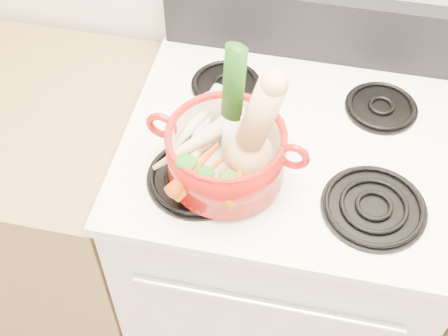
% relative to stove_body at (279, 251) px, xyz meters
% --- Properties ---
extents(stove_body, '(0.76, 0.65, 0.92)m').
position_rel_stove_body_xyz_m(stove_body, '(0.00, 0.00, 0.00)').
color(stove_body, silver).
rests_on(stove_body, floor).
extents(cooktop, '(0.78, 0.67, 0.03)m').
position_rel_stove_body_xyz_m(cooktop, '(0.00, 0.00, 0.47)').
color(cooktop, white).
rests_on(cooktop, stove_body).
extents(control_backsplash, '(0.76, 0.05, 0.18)m').
position_rel_stove_body_xyz_m(control_backsplash, '(0.00, 0.30, 0.58)').
color(control_backsplash, black).
rests_on(control_backsplash, cooktop).
extents(oven_handle, '(0.60, 0.02, 0.02)m').
position_rel_stove_body_xyz_m(oven_handle, '(0.00, -0.34, 0.32)').
color(oven_handle, silver).
rests_on(oven_handle, stove_body).
extents(burner_front_left, '(0.22, 0.22, 0.02)m').
position_rel_stove_body_xyz_m(burner_front_left, '(-0.19, -0.16, 0.50)').
color(burner_front_left, black).
rests_on(burner_front_left, cooktop).
extents(burner_front_right, '(0.22, 0.22, 0.02)m').
position_rel_stove_body_xyz_m(burner_front_right, '(0.19, -0.16, 0.50)').
color(burner_front_right, black).
rests_on(burner_front_right, cooktop).
extents(burner_back_left, '(0.17, 0.17, 0.02)m').
position_rel_stove_body_xyz_m(burner_back_left, '(-0.19, 0.14, 0.50)').
color(burner_back_left, black).
rests_on(burner_back_left, cooktop).
extents(burner_back_right, '(0.17, 0.17, 0.02)m').
position_rel_stove_body_xyz_m(burner_back_right, '(0.19, 0.14, 0.50)').
color(burner_back_right, black).
rests_on(burner_back_right, cooktop).
extents(dutch_oven, '(0.27, 0.27, 0.12)m').
position_rel_stove_body_xyz_m(dutch_oven, '(-0.13, -0.14, 0.57)').
color(dutch_oven, '#9C100A').
rests_on(dutch_oven, burner_front_left).
extents(pot_handle_left, '(0.07, 0.02, 0.07)m').
position_rel_stove_body_xyz_m(pot_handle_left, '(-0.27, -0.13, 0.61)').
color(pot_handle_left, '#9C100A').
rests_on(pot_handle_left, dutch_oven).
extents(pot_handle_right, '(0.07, 0.02, 0.07)m').
position_rel_stove_body_xyz_m(pot_handle_right, '(0.01, -0.16, 0.61)').
color(pot_handle_right, '#9C100A').
rests_on(pot_handle_right, dutch_oven).
extents(squash, '(0.18, 0.14, 0.27)m').
position_rel_stove_body_xyz_m(squash, '(-0.08, -0.14, 0.66)').
color(squash, '#DFB872').
rests_on(squash, dutch_oven).
extents(leek, '(0.07, 0.09, 0.31)m').
position_rel_stove_body_xyz_m(leek, '(-0.12, -0.12, 0.68)').
color(leek, white).
rests_on(leek, dutch_oven).
extents(ginger, '(0.11, 0.10, 0.05)m').
position_rel_stove_body_xyz_m(ginger, '(-0.11, -0.05, 0.56)').
color(ginger, tan).
rests_on(ginger, dutch_oven).
extents(parsnip_0, '(0.05, 0.21, 0.06)m').
position_rel_stove_body_xyz_m(parsnip_0, '(-0.20, -0.14, 0.56)').
color(parsnip_0, beige).
rests_on(parsnip_0, dutch_oven).
extents(parsnip_1, '(0.13, 0.17, 0.05)m').
position_rel_stove_body_xyz_m(parsnip_1, '(-0.19, -0.11, 0.56)').
color(parsnip_1, beige).
rests_on(parsnip_1, dutch_oven).
extents(parsnip_2, '(0.04, 0.17, 0.05)m').
position_rel_stove_body_xyz_m(parsnip_2, '(-0.19, -0.07, 0.57)').
color(parsnip_2, beige).
rests_on(parsnip_2, dutch_oven).
extents(parsnip_3, '(0.18, 0.18, 0.06)m').
position_rel_stove_body_xyz_m(parsnip_3, '(-0.20, -0.13, 0.58)').
color(parsnip_3, beige).
rests_on(parsnip_3, dutch_oven).
extents(parsnip_4, '(0.11, 0.21, 0.06)m').
position_rel_stove_body_xyz_m(parsnip_4, '(-0.21, -0.08, 0.58)').
color(parsnip_4, beige).
rests_on(parsnip_4, dutch_oven).
extents(carrot_0, '(0.08, 0.14, 0.04)m').
position_rel_stove_body_xyz_m(carrot_0, '(-0.13, -0.19, 0.55)').
color(carrot_0, '#BB4A09').
rests_on(carrot_0, dutch_oven).
extents(carrot_1, '(0.10, 0.13, 0.04)m').
position_rel_stove_body_xyz_m(carrot_1, '(-0.17, -0.21, 0.56)').
color(carrot_1, orange).
rests_on(carrot_1, dutch_oven).
extents(carrot_2, '(0.04, 0.15, 0.04)m').
position_rel_stove_body_xyz_m(carrot_2, '(-0.09, -0.19, 0.56)').
color(carrot_2, '#DC4D0B').
rests_on(carrot_2, dutch_oven).
extents(carrot_3, '(0.10, 0.16, 0.05)m').
position_rel_stove_body_xyz_m(carrot_3, '(-0.18, -0.20, 0.57)').
color(carrot_3, '#DF490B').
rests_on(carrot_3, dutch_oven).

